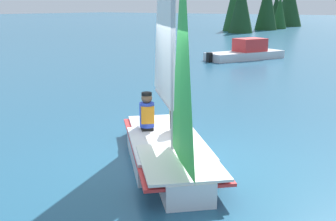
% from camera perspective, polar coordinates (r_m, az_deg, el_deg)
% --- Properties ---
extents(ground_plane, '(260.00, 260.00, 0.00)m').
position_cam_1_polar(ground_plane, '(7.97, 0.00, -6.96)').
color(ground_plane, '#235675').
extents(sailboat_main, '(3.66, 3.72, 6.05)m').
position_cam_1_polar(sailboat_main, '(7.70, -0.02, -0.56)').
color(sailboat_main, silver).
rests_on(sailboat_main, ground_plane).
extents(sailor_helm, '(0.42, 0.43, 1.16)m').
position_cam_1_polar(sailor_helm, '(8.42, 1.29, -1.36)').
color(sailor_helm, black).
rests_on(sailor_helm, ground_plane).
extents(sailor_crew, '(0.42, 0.43, 1.16)m').
position_cam_1_polar(sailor_crew, '(8.55, -2.87, -1.05)').
color(sailor_crew, black).
rests_on(sailor_crew, ground_plane).
extents(motorboat_distant, '(4.75, 3.09, 1.12)m').
position_cam_1_polar(motorboat_distant, '(23.57, 10.54, 7.79)').
color(motorboat_distant, silver).
rests_on(motorboat_distant, ground_plane).
extents(treeline_shore, '(20.59, 5.00, 6.84)m').
position_cam_1_polar(treeline_shore, '(55.62, 13.47, 13.91)').
color(treeline_shore, '#193D1E').
rests_on(treeline_shore, ground_plane).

